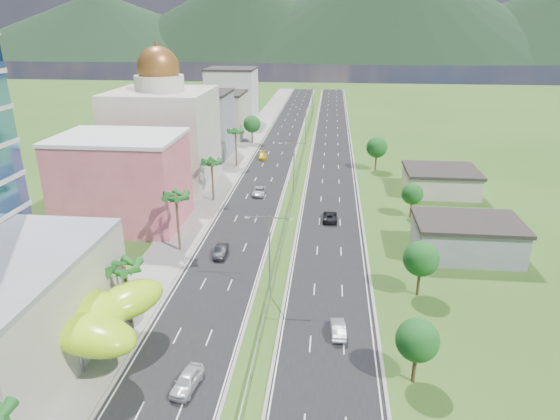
% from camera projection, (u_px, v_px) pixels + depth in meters
% --- Properties ---
extents(ground, '(500.00, 500.00, 0.00)m').
position_uv_depth(ground, '(259.00, 341.00, 55.28)').
color(ground, '#2D5119').
rests_on(ground, ground).
extents(road_left, '(11.00, 260.00, 0.04)m').
position_uv_depth(road_left, '(278.00, 148.00, 139.71)').
color(road_left, black).
rests_on(road_left, ground).
extents(road_right, '(11.00, 260.00, 0.04)m').
position_uv_depth(road_right, '(331.00, 149.00, 138.29)').
color(road_right, black).
rests_on(road_right, ground).
extents(sidewalk_left, '(7.00, 260.00, 0.12)m').
position_uv_depth(sidewalk_left, '(244.00, 147.00, 140.60)').
color(sidewalk_left, gray).
rests_on(sidewalk_left, ground).
extents(median_guardrail, '(0.10, 216.06, 0.76)m').
position_uv_depth(median_guardrail, '(300.00, 163.00, 122.03)').
color(median_guardrail, gray).
rests_on(median_guardrail, ground).
extents(streetlight_median_b, '(6.04, 0.25, 11.00)m').
position_uv_depth(streetlight_median_b, '(270.00, 248.00, 62.19)').
color(streetlight_median_b, gray).
rests_on(streetlight_median_b, ground).
extents(streetlight_median_c, '(6.04, 0.25, 11.00)m').
position_uv_depth(streetlight_median_c, '(294.00, 163.00, 99.40)').
color(streetlight_median_c, gray).
rests_on(streetlight_median_c, ground).
extents(streetlight_median_d, '(6.04, 0.25, 11.00)m').
position_uv_depth(streetlight_median_d, '(306.00, 121.00, 141.27)').
color(streetlight_median_d, gray).
rests_on(streetlight_median_d, ground).
extents(streetlight_median_e, '(6.04, 0.25, 11.00)m').
position_uv_depth(streetlight_median_e, '(312.00, 98.00, 183.13)').
color(streetlight_median_e, gray).
rests_on(streetlight_median_e, ground).
extents(lime_canopy, '(18.00, 15.00, 7.40)m').
position_uv_depth(lime_canopy, '(62.00, 312.00, 51.69)').
color(lime_canopy, '#A9E716').
rests_on(lime_canopy, ground).
extents(pink_shophouse, '(20.00, 15.00, 15.00)m').
position_uv_depth(pink_shophouse, '(122.00, 182.00, 85.05)').
color(pink_shophouse, '#CA5264').
rests_on(pink_shophouse, ground).
extents(domed_building, '(20.00, 20.00, 28.70)m').
position_uv_depth(domed_building, '(164.00, 132.00, 105.09)').
color(domed_building, '#BEB19D').
rests_on(domed_building, ground).
extents(midrise_grey, '(16.00, 15.00, 16.00)m').
position_uv_depth(midrise_grey, '(199.00, 125.00, 129.44)').
color(midrise_grey, gray).
rests_on(midrise_grey, ground).
extents(midrise_beige, '(16.00, 15.00, 13.00)m').
position_uv_depth(midrise_beige, '(218.00, 116.00, 150.43)').
color(midrise_beige, '#B1AA92').
rests_on(midrise_beige, ground).
extents(midrise_white, '(16.00, 15.00, 18.00)m').
position_uv_depth(midrise_white, '(232.00, 97.00, 170.95)').
color(midrise_white, silver).
rests_on(midrise_white, ground).
extents(shed_near, '(15.00, 10.00, 5.00)m').
position_uv_depth(shed_near, '(466.00, 239.00, 74.99)').
color(shed_near, gray).
rests_on(shed_near, ground).
extents(shed_far, '(14.00, 12.00, 4.40)m').
position_uv_depth(shed_far, '(440.00, 182.00, 102.81)').
color(shed_far, '#B1AA92').
rests_on(shed_far, ground).
extents(palm_tree_b, '(3.60, 3.60, 8.10)m').
position_uv_depth(palm_tree_b, '(124.00, 269.00, 56.11)').
color(palm_tree_b, '#47301C').
rests_on(palm_tree_b, ground).
extents(palm_tree_c, '(3.60, 3.60, 9.60)m').
position_uv_depth(palm_tree_c, '(176.00, 198.00, 74.21)').
color(palm_tree_c, '#47301C').
rests_on(palm_tree_c, ground).
extents(palm_tree_d, '(3.60, 3.60, 8.60)m').
position_uv_depth(palm_tree_d, '(212.00, 164.00, 95.94)').
color(palm_tree_d, '#47301C').
rests_on(palm_tree_d, ground).
extents(palm_tree_e, '(3.60, 3.60, 9.40)m').
position_uv_depth(palm_tree_e, '(236.00, 133.00, 118.93)').
color(palm_tree_e, '#47301C').
rests_on(palm_tree_e, ground).
extents(leafy_tree_lfar, '(4.90, 4.90, 8.05)m').
position_uv_depth(leafy_tree_lfar, '(252.00, 124.00, 143.16)').
color(leafy_tree_lfar, '#47301C').
rests_on(leafy_tree_lfar, ground).
extents(leafy_tree_ra, '(4.20, 4.20, 6.90)m').
position_uv_depth(leafy_tree_ra, '(417.00, 340.00, 47.42)').
color(leafy_tree_ra, '#47301C').
rests_on(leafy_tree_ra, ground).
extents(leafy_tree_rb, '(4.55, 4.55, 7.47)m').
position_uv_depth(leafy_tree_rb, '(421.00, 259.00, 62.80)').
color(leafy_tree_rb, '#47301C').
rests_on(leafy_tree_rb, ground).
extents(leafy_tree_rc, '(3.85, 3.85, 6.33)m').
position_uv_depth(leafy_tree_rc, '(412.00, 194.00, 88.85)').
color(leafy_tree_rc, '#47301C').
rests_on(leafy_tree_rc, ground).
extents(leafy_tree_rd, '(4.90, 4.90, 8.05)m').
position_uv_depth(leafy_tree_rd, '(377.00, 147.00, 116.71)').
color(leafy_tree_rd, '#47301C').
rests_on(leafy_tree_rd, ground).
extents(mountain_ridge, '(860.00, 140.00, 90.00)m').
position_uv_depth(mountain_ridge, '(390.00, 59.00, 468.21)').
color(mountain_ridge, black).
rests_on(mountain_ridge, ground).
extents(car_white_near_left, '(2.66, 5.05, 1.64)m').
position_uv_depth(car_white_near_left, '(187.00, 381.00, 47.88)').
color(car_white_near_left, silver).
rests_on(car_white_near_left, road_left).
extents(car_dark_left, '(1.81, 4.82, 1.57)m').
position_uv_depth(car_dark_left, '(221.00, 251.00, 75.04)').
color(car_dark_left, black).
rests_on(car_dark_left, road_left).
extents(car_silver_mid_left, '(2.67, 5.47, 1.50)m').
position_uv_depth(car_silver_mid_left, '(259.00, 191.00, 101.50)').
color(car_silver_mid_left, '#B3B5BC').
rests_on(car_silver_mid_left, road_left).
extents(car_yellow_far_left, '(3.08, 5.73, 1.58)m').
position_uv_depth(car_yellow_far_left, '(263.00, 156.00, 128.34)').
color(car_yellow_far_left, gold).
rests_on(car_yellow_far_left, road_left).
extents(car_silver_right, '(1.82, 4.52, 1.46)m').
position_uv_depth(car_silver_right, '(338.00, 329.00, 56.17)').
color(car_silver_right, '#B8BBC1').
rests_on(car_silver_right, road_right).
extents(car_dark_far_right, '(2.49, 5.40, 1.50)m').
position_uv_depth(car_dark_far_right, '(330.00, 216.00, 88.42)').
color(car_dark_far_right, black).
rests_on(car_dark_far_right, road_right).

